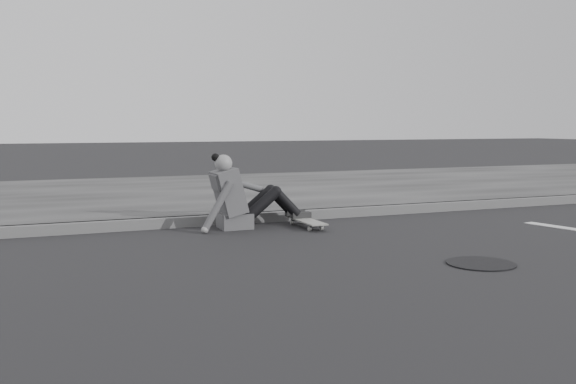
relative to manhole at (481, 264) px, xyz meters
name	(u,v)px	position (x,y,z in m)	size (l,w,h in m)	color
ground	(361,264)	(-0.95, 0.42, -0.01)	(80.00, 80.00, 0.00)	black
curb	(260,217)	(-0.95, 3.00, 0.05)	(24.00, 0.16, 0.12)	#525252
sidewalk	(199,193)	(-0.95, 6.02, 0.05)	(24.00, 6.00, 0.12)	#353535
manhole	(481,264)	(0.00, 0.00, 0.00)	(0.59, 0.59, 0.01)	black
skateboard	(306,221)	(-0.58, 2.41, 0.07)	(0.20, 0.78, 0.09)	gray
seated_woman	(240,197)	(-1.31, 2.66, 0.35)	(1.38, 0.46, 0.88)	#48484A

